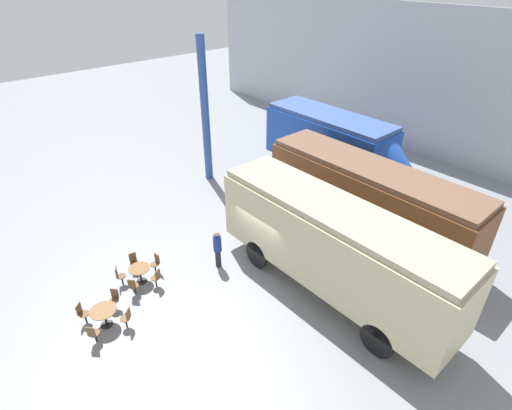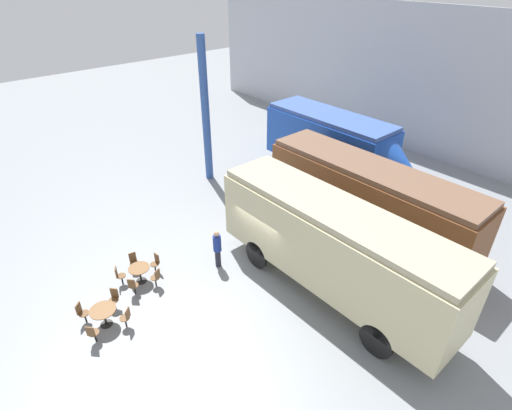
# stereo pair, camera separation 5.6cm
# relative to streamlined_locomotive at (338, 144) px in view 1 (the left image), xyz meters

# --- Properties ---
(ground_plane) EXTENTS (80.00, 80.00, 0.00)m
(ground_plane) POSITION_rel_streamlined_locomotive_xyz_m (3.03, -8.26, -2.18)
(ground_plane) COLOR gray
(backdrop_wall) EXTENTS (44.00, 0.15, 9.00)m
(backdrop_wall) POSITION_rel_streamlined_locomotive_xyz_m (3.03, 7.07, 2.32)
(backdrop_wall) COLOR #B2B7C1
(backdrop_wall) RESTS_ON ground_plane
(streamlined_locomotive) EXTENTS (9.44, 2.65, 3.73)m
(streamlined_locomotive) POSITION_rel_streamlined_locomotive_xyz_m (0.00, 0.00, 0.00)
(streamlined_locomotive) COLOR blue
(streamlined_locomotive) RESTS_ON ground_plane
(passenger_coach_wooden) EXTENTS (10.00, 2.46, 3.55)m
(passenger_coach_wooden) POSITION_rel_streamlined_locomotive_xyz_m (4.52, -3.48, -0.11)
(passenger_coach_wooden) COLOR brown
(passenger_coach_wooden) RESTS_ON ground_plane
(passenger_coach_vintage) EXTENTS (9.77, 2.43, 3.83)m
(passenger_coach_vintage) POSITION_rel_streamlined_locomotive_xyz_m (5.92, -7.65, 0.10)
(passenger_coach_vintage) COLOR beige
(passenger_coach_vintage) RESTS_ON ground_plane
(cafe_table_near) EXTENTS (0.83, 0.83, 0.71)m
(cafe_table_near) POSITION_rel_streamlined_locomotive_xyz_m (0.63, -12.92, -1.63)
(cafe_table_near) COLOR black
(cafe_table_near) RESTS_ON ground_plane
(cafe_table_mid) EXTENTS (0.91, 0.91, 0.73)m
(cafe_table_mid) POSITION_rel_streamlined_locomotive_xyz_m (1.85, -14.92, -1.60)
(cafe_table_mid) COLOR black
(cafe_table_mid) RESTS_ON ground_plane
(cafe_chair_0) EXTENTS (0.39, 0.40, 0.87)m
(cafe_chair_0) POSITION_rel_streamlined_locomotive_xyz_m (0.26, -13.62, -1.67)
(cafe_chair_0) COLOR black
(cafe_chair_0) RESTS_ON ground_plane
(cafe_chair_1) EXTENTS (0.40, 0.40, 0.87)m
(cafe_chair_1) POSITION_rel_streamlined_locomotive_xyz_m (1.18, -13.48, -1.67)
(cafe_chair_1) COLOR black
(cafe_chair_1) RESTS_ON ground_plane
(cafe_chair_2) EXTENTS (0.40, 0.39, 0.87)m
(cafe_chair_2) POSITION_rel_streamlined_locomotive_xyz_m (1.33, -12.57, -1.67)
(cafe_chair_2) COLOR black
(cafe_chair_2) RESTS_ON ground_plane
(cafe_chair_3) EXTENTS (0.36, 0.37, 0.87)m
(cafe_chair_3) POSITION_rel_streamlined_locomotive_xyz_m (0.51, -12.14, -1.67)
(cafe_chair_3) COLOR black
(cafe_chair_3) RESTS_ON ground_plane
(cafe_chair_4) EXTENTS (0.37, 0.36, 0.87)m
(cafe_chair_4) POSITION_rel_streamlined_locomotive_xyz_m (-0.15, -12.79, -1.67)
(cafe_chair_4) COLOR black
(cafe_chair_4) RESTS_ON ground_plane
(cafe_chair_5) EXTENTS (0.40, 0.41, 0.87)m
(cafe_chair_5) POSITION_rel_streamlined_locomotive_xyz_m (1.31, -14.29, -1.67)
(cafe_chair_5) COLOR black
(cafe_chair_5) RESTS_ON ground_plane
(cafe_chair_6) EXTENTS (0.41, 0.40, 0.87)m
(cafe_chair_6) POSITION_rel_streamlined_locomotive_xyz_m (1.23, -15.46, -1.67)
(cafe_chair_6) COLOR black
(cafe_chair_6) RESTS_ON ground_plane
(cafe_chair_7) EXTENTS (0.40, 0.41, 0.87)m
(cafe_chair_7) POSITION_rel_streamlined_locomotive_xyz_m (2.40, -15.54, -1.67)
(cafe_chair_7) COLOR black
(cafe_chair_7) RESTS_ON ground_plane
(cafe_chair_8) EXTENTS (0.41, 0.40, 0.87)m
(cafe_chair_8) POSITION_rel_streamlined_locomotive_xyz_m (2.48, -14.37, -1.67)
(cafe_chair_8) COLOR black
(cafe_chair_8) RESTS_ON ground_plane
(visitor_person) EXTENTS (0.34, 0.34, 1.78)m
(visitor_person) POSITION_rel_streamlined_locomotive_xyz_m (1.89, -9.99, -1.21)
(visitor_person) COLOR #262633
(visitor_person) RESTS_ON ground_plane
(support_pillar) EXTENTS (0.44, 0.44, 8.00)m
(support_pillar) POSITION_rel_streamlined_locomotive_xyz_m (-4.97, -5.54, 1.82)
(support_pillar) COLOR #2D519E
(support_pillar) RESTS_ON ground_plane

